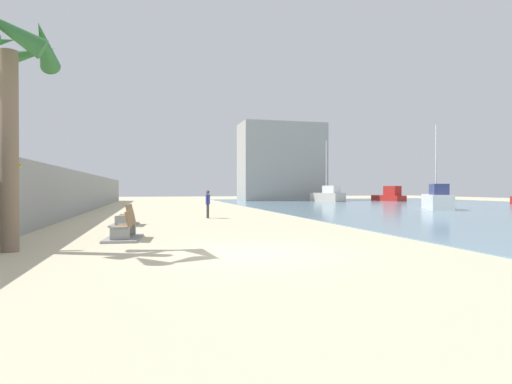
% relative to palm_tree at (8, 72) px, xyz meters
% --- Properties ---
extents(ground_plane, '(120.00, 120.00, 0.00)m').
position_rel_palm_tree_xyz_m(ground_plane, '(6.26, 16.17, -4.88)').
color(ground_plane, beige).
extents(seawall, '(0.80, 64.00, 2.84)m').
position_rel_palm_tree_xyz_m(seawall, '(-1.24, 16.17, -3.46)').
color(seawall, gray).
rests_on(seawall, ground).
extents(water_bay, '(36.00, 68.00, 0.04)m').
position_rel_palm_tree_xyz_m(water_bay, '(30.26, 16.17, -4.86)').
color(water_bay, '#6B8EA3').
rests_on(water_bay, ground).
extents(palm_tree, '(2.70, 2.92, 6.47)m').
position_rel_palm_tree_xyz_m(palm_tree, '(0.00, 0.00, 0.00)').
color(palm_tree, '#7A6651').
rests_on(palm_tree, ground).
extents(bench_near, '(1.28, 2.19, 0.98)m').
position_rel_palm_tree_xyz_m(bench_near, '(2.87, 2.02, -4.65)').
color(bench_near, gray).
rests_on(bench_near, ground).
extents(bench_far, '(1.29, 2.19, 0.98)m').
position_rel_palm_tree_xyz_m(bench_far, '(2.55, 7.55, -4.65)').
color(bench_far, gray).
rests_on(bench_far, ground).
extents(person_walking, '(0.22, 0.53, 1.63)m').
position_rel_palm_tree_xyz_m(person_walking, '(6.89, 11.19, -3.94)').
color(person_walking, '#333338').
rests_on(person_walking, ground).
extents(boat_far_right, '(3.23, 5.14, 7.95)m').
position_rel_palm_tree_xyz_m(boat_far_right, '(25.84, 36.58, -4.04)').
color(boat_far_right, beige).
rests_on(boat_far_right, water_bay).
extents(boat_nearest, '(4.42, 6.31, 6.94)m').
position_rel_palm_tree_xyz_m(boat_nearest, '(26.28, 16.27, -4.04)').
color(boat_nearest, white).
rests_on(boat_nearest, water_bay).
extents(boat_distant, '(2.07, 5.72, 2.02)m').
position_rel_palm_tree_xyz_m(boat_distant, '(34.92, 36.86, -4.12)').
color(boat_distant, red).
rests_on(boat_distant, water_bay).
extents(pedestrian_sign, '(0.85, 0.08, 2.82)m').
position_rel_palm_tree_xyz_m(pedestrian_sign, '(-0.24, 0.53, -3.13)').
color(pedestrian_sign, slate).
rests_on(pedestrian_sign, ground).
extents(harbor_building, '(12.00, 6.00, 11.05)m').
position_rel_palm_tree_xyz_m(harbor_building, '(21.91, 44.17, 0.64)').
color(harbor_building, '#9E9E99').
rests_on(harbor_building, ground).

